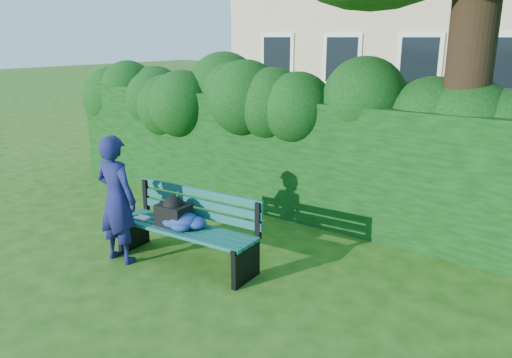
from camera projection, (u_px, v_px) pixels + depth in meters
The scene contains 4 objects.
ground at pixel (227, 264), 6.12m from camera, with size 80.00×80.00×0.00m, color #204A10.
hedge at pixel (318, 159), 7.57m from camera, with size 10.00×1.00×1.80m.
park_bench at pixel (184, 223), 6.06m from camera, with size 1.90×0.68×0.89m.
man_reading at pixel (117, 200), 6.03m from camera, with size 0.58×0.38×1.58m, color #161850.
Camera 1 is at (3.60, -4.30, 2.69)m, focal length 35.00 mm.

